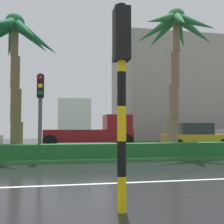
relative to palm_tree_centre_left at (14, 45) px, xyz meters
name	(u,v)px	position (x,y,z in m)	size (l,w,h in m)	color
palm_tree_centre_left	(14,45)	(0.00, 0.00, 0.00)	(4.29, 4.54, 6.74)	brown
palm_tree_centre	(175,40)	(8.11, -0.07, 0.73)	(4.54, 4.62, 7.60)	brown
traffic_signal_median_right	(40,100)	(1.35, -1.61, -2.73)	(0.28, 0.43, 3.58)	#4C4C47
traffic_signal_foreground	(121,68)	(3.25, -8.69, -2.80)	(0.28, 0.43, 3.70)	yellow
box_truck_lead	(87,126)	(4.12, 6.84, -3.80)	(6.40, 2.64, 3.46)	maroon
car_in_traffic_fourth	(195,136)	(11.21, 3.94, -4.52)	(4.30, 2.02, 1.72)	#B28C1E
building_far_right	(185,92)	(18.11, 19.58, 0.58)	(17.32, 11.53, 11.85)	gray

